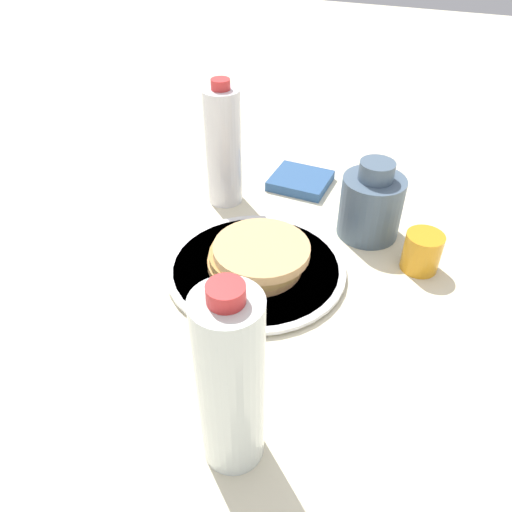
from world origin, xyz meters
TOP-DOWN VIEW (x-y plane):
  - ground_plane at (0.00, 0.00)m, footprint 4.00×4.00m
  - plate at (-0.01, 0.00)m, footprint 0.30×0.30m
  - pancake_stack at (-0.01, -0.00)m, footprint 0.17×0.16m
  - juice_glass at (0.24, 0.11)m, footprint 0.06×0.06m
  - cream_jug at (0.14, 0.18)m, footprint 0.11×0.11m
  - water_bottle_near at (0.08, -0.31)m, footprint 0.07×0.07m
  - water_bottle_mid at (-0.15, 0.19)m, footprint 0.07×0.07m
  - napkin at (-0.02, 0.30)m, footprint 0.12×0.11m

SIDE VIEW (x-z plane):
  - ground_plane at x=0.00m, z-range 0.00..0.00m
  - plate at x=-0.01m, z-range 0.00..0.01m
  - napkin at x=-0.02m, z-range 0.00..0.02m
  - juice_glass at x=0.24m, z-range 0.00..0.07m
  - pancake_stack at x=-0.01m, z-range 0.01..0.06m
  - cream_jug at x=0.14m, z-range -0.01..0.13m
  - water_bottle_mid at x=-0.15m, z-range -0.01..0.24m
  - water_bottle_near at x=0.08m, z-range -0.01..0.25m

